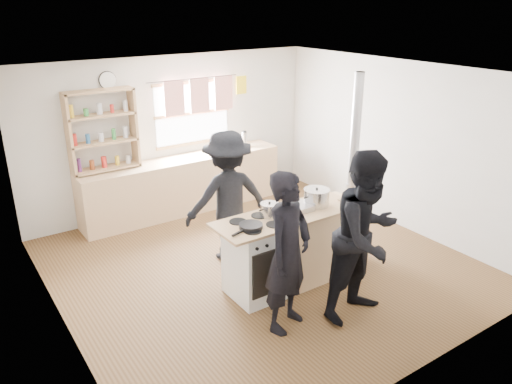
# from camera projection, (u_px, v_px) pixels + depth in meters

# --- Properties ---
(ground) EXTENTS (5.00, 5.00, 0.01)m
(ground) POSITION_uv_depth(u_px,v_px,m) (261.00, 265.00, 6.64)
(ground) COLOR brown
(ground) RESTS_ON ground
(back_counter) EXTENTS (3.40, 0.55, 0.90)m
(back_counter) POSITION_uv_depth(u_px,v_px,m) (184.00, 185.00, 8.19)
(back_counter) COLOR tan
(back_counter) RESTS_ON ground
(shelving_unit) EXTENTS (1.00, 0.28, 1.20)m
(shelving_unit) POSITION_uv_depth(u_px,v_px,m) (102.00, 130.00, 7.27)
(shelving_unit) COLOR tan
(shelving_unit) RESTS_ON back_counter
(thermos) EXTENTS (0.10, 0.10, 0.27)m
(thermos) POSITION_uv_depth(u_px,v_px,m) (244.00, 140.00, 8.60)
(thermos) COLOR silver
(thermos) RESTS_ON back_counter
(cooking_island) EXTENTS (1.97, 0.64, 0.93)m
(cooking_island) POSITION_uv_depth(u_px,v_px,m) (296.00, 246.00, 6.12)
(cooking_island) COLOR white
(cooking_island) RESTS_ON ground
(skillet_greens) EXTENTS (0.33, 0.33, 0.05)m
(skillet_greens) POSITION_uv_depth(u_px,v_px,m) (251.00, 226.00, 5.51)
(skillet_greens) COLOR black
(skillet_greens) RESTS_ON cooking_island
(roast_tray) EXTENTS (0.32, 0.29, 0.07)m
(roast_tray) POSITION_uv_depth(u_px,v_px,m) (298.00, 207.00, 5.99)
(roast_tray) COLOR silver
(roast_tray) RESTS_ON cooking_island
(stockpot_stove) EXTENTS (0.22, 0.22, 0.18)m
(stockpot_stove) POSITION_uv_depth(u_px,v_px,m) (269.00, 210.00, 5.81)
(stockpot_stove) COLOR silver
(stockpot_stove) RESTS_ON cooking_island
(stockpot_counter) EXTENTS (0.32, 0.32, 0.24)m
(stockpot_counter) POSITION_uv_depth(u_px,v_px,m) (316.00, 197.00, 6.09)
(stockpot_counter) COLOR silver
(stockpot_counter) RESTS_ON cooking_island
(bread_board) EXTENTS (0.29, 0.22, 0.12)m
(bread_board) POSITION_uv_depth(u_px,v_px,m) (351.00, 197.00, 6.27)
(bread_board) COLOR tan
(bread_board) RESTS_ON cooking_island
(flue_heater) EXTENTS (0.35, 0.35, 2.50)m
(flue_heater) POSITION_uv_depth(u_px,v_px,m) (349.00, 214.00, 6.55)
(flue_heater) COLOR black
(flue_heater) RESTS_ON ground
(person_near_left) EXTENTS (0.75, 0.63, 1.75)m
(person_near_left) POSITION_uv_depth(u_px,v_px,m) (288.00, 253.00, 5.11)
(person_near_left) COLOR black
(person_near_left) RESTS_ON ground
(person_near_right) EXTENTS (0.99, 0.81, 1.89)m
(person_near_right) POSITION_uv_depth(u_px,v_px,m) (366.00, 236.00, 5.30)
(person_near_right) COLOR black
(person_near_right) RESTS_ON ground
(person_far) EXTENTS (1.24, 0.85, 1.77)m
(person_far) POSITION_uv_depth(u_px,v_px,m) (228.00, 197.00, 6.51)
(person_far) COLOR black
(person_far) RESTS_ON ground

